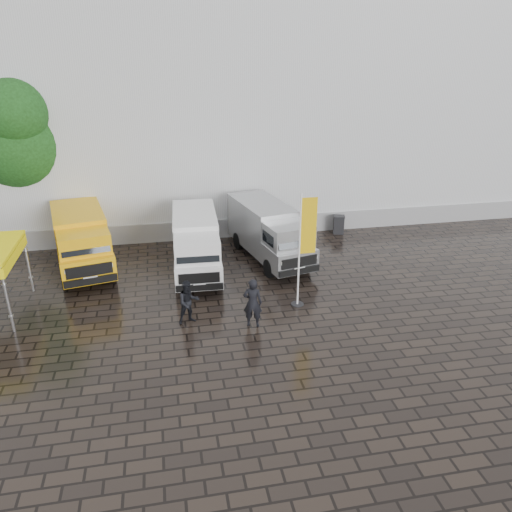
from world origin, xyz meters
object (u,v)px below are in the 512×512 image
at_px(van_white, 196,245).
at_px(wheelie_bin, 339,224).
at_px(van_silver, 269,233).
at_px(person_tent, 189,302).
at_px(van_yellow, 82,242).
at_px(person_front, 253,303).
at_px(flagpole, 304,245).

xyz_separation_m(van_white, wheelie_bin, (7.97, 3.41, -0.76)).
xyz_separation_m(van_silver, wheelie_bin, (4.44, 2.68, -0.79)).
distance_m(van_white, person_tent, 4.62).
bearing_deg(van_yellow, wheelie_bin, -2.20).
distance_m(wheelie_bin, person_front, 10.75).
height_order(van_yellow, person_tent, van_yellow).
height_order(flagpole, wheelie_bin, flagpole).
relative_size(van_white, person_front, 3.06).
relative_size(van_yellow, van_silver, 0.95).
height_order(flagpole, person_tent, flagpole).
height_order(van_yellow, van_silver, van_yellow).
bearing_deg(person_tent, person_front, -31.95).
relative_size(van_yellow, person_tent, 3.33).
bearing_deg(van_white, van_silver, 14.08).
relative_size(flagpole, person_front, 2.42).
bearing_deg(flagpole, van_white, 133.55).
bearing_deg(van_silver, wheelie_bin, 18.25).
bearing_deg(van_silver, van_yellow, 164.20).
distance_m(person_front, person_tent, 2.36).
xyz_separation_m(van_silver, person_front, (-1.93, -5.96, -0.34)).
relative_size(van_yellow, wheelie_bin, 5.68).
distance_m(van_white, flagpole, 5.67).
bearing_deg(van_yellow, van_white, -25.05).
bearing_deg(wheelie_bin, flagpole, -102.78).
distance_m(van_silver, wheelie_bin, 5.25).
height_order(van_white, person_tent, van_white).
relative_size(van_white, wheelie_bin, 5.86).
bearing_deg(wheelie_bin, van_yellow, -153.70).
distance_m(van_yellow, van_silver, 8.56).
height_order(van_silver, flagpole, flagpole).
relative_size(van_yellow, van_white, 0.97).
relative_size(person_front, person_tent, 1.12).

